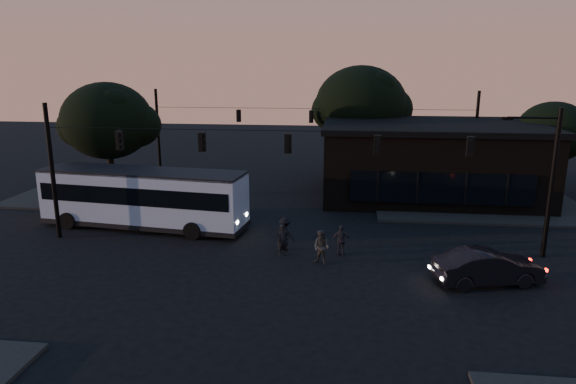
# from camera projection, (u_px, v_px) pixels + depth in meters

# --- Properties ---
(ground) EXTENTS (120.00, 120.00, 0.00)m
(ground) POSITION_uv_depth(u_px,v_px,m) (278.00, 276.00, 23.62)
(ground) COLOR black
(ground) RESTS_ON ground
(sidewalk_far_right) EXTENTS (14.00, 10.00, 0.15)m
(sidewalk_far_right) POSITION_uv_depth(u_px,v_px,m) (476.00, 203.00, 35.71)
(sidewalk_far_right) COLOR black
(sidewalk_far_right) RESTS_ON ground
(sidewalk_far_left) EXTENTS (14.00, 10.00, 0.15)m
(sidewalk_far_left) POSITION_uv_depth(u_px,v_px,m) (120.00, 192.00, 38.69)
(sidewalk_far_left) COLOR black
(sidewalk_far_left) RESTS_ON ground
(building) EXTENTS (15.40, 10.41, 5.40)m
(building) POSITION_uv_depth(u_px,v_px,m) (430.00, 160.00, 37.32)
(building) COLOR black
(building) RESTS_ON ground
(tree_behind) EXTENTS (7.60, 7.60, 9.43)m
(tree_behind) POSITION_uv_depth(u_px,v_px,m) (361.00, 105.00, 42.86)
(tree_behind) COLOR black
(tree_behind) RESTS_ON ground
(tree_right) EXTENTS (5.20, 5.20, 6.86)m
(tree_right) POSITION_uv_depth(u_px,v_px,m) (553.00, 132.00, 37.78)
(tree_right) COLOR black
(tree_right) RESTS_ON ground
(tree_left) EXTENTS (6.40, 6.40, 8.30)m
(tree_left) POSITION_uv_depth(u_px,v_px,m) (107.00, 121.00, 36.40)
(tree_left) COLOR black
(tree_left) RESTS_ON ground
(signal_rig_near) EXTENTS (26.24, 0.30, 7.50)m
(signal_rig_near) POSITION_uv_depth(u_px,v_px,m) (288.00, 165.00, 26.39)
(signal_rig_near) COLOR black
(signal_rig_near) RESTS_ON ground
(signal_rig_far) EXTENTS (26.24, 0.30, 7.50)m
(signal_rig_far) POSITION_uv_depth(u_px,v_px,m) (311.00, 131.00, 41.87)
(signal_rig_far) COLOR black
(signal_rig_far) RESTS_ON ground
(bus) EXTENTS (12.58, 4.35, 3.47)m
(bus) POSITION_uv_depth(u_px,v_px,m) (143.00, 196.00, 30.23)
(bus) COLOR #A2B2CE
(bus) RESTS_ON ground
(car) EXTENTS (4.98, 2.78, 1.56)m
(car) POSITION_uv_depth(u_px,v_px,m) (488.00, 267.00, 22.62)
(car) COLOR black
(car) RESTS_ON ground
(pedestrian_a) EXTENTS (0.69, 0.58, 1.62)m
(pedestrian_a) POSITION_uv_depth(u_px,v_px,m) (283.00, 240.00, 26.01)
(pedestrian_a) COLOR black
(pedestrian_a) RESTS_ON ground
(pedestrian_b) EXTENTS (1.04, 0.96, 1.71)m
(pedestrian_b) POSITION_uv_depth(u_px,v_px,m) (321.00, 247.00, 24.83)
(pedestrian_b) COLOR #33312E
(pedestrian_b) RESTS_ON ground
(pedestrian_c) EXTENTS (0.96, 0.44, 1.61)m
(pedestrian_c) POSITION_uv_depth(u_px,v_px,m) (341.00, 240.00, 25.98)
(pedestrian_c) COLOR black
(pedestrian_c) RESTS_ON ground
(pedestrian_d) EXTENTS (1.31, 1.19, 1.77)m
(pedestrian_d) POSITION_uv_depth(u_px,v_px,m) (285.00, 234.00, 26.74)
(pedestrian_d) COLOR black
(pedestrian_d) RESTS_ON ground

